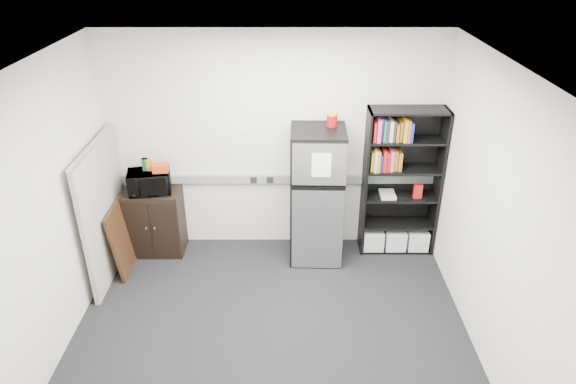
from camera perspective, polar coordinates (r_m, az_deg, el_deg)
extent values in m
plane|color=black|center=(5.39, -1.90, -15.41)|extent=(4.00, 4.00, 0.00)
cube|color=silver|center=(6.16, -1.61, 5.33)|extent=(4.00, 0.02, 2.70)
cube|color=silver|center=(4.93, 21.78, -2.74)|extent=(0.02, 3.50, 2.70)
cube|color=silver|center=(5.07, -25.41, -2.67)|extent=(0.02, 3.50, 2.70)
cube|color=white|center=(4.07, -2.50, 13.67)|extent=(4.00, 3.50, 0.02)
cube|color=gray|center=(6.31, -1.57, 1.44)|extent=(3.92, 0.05, 0.10)
cube|color=white|center=(6.10, -4.95, 7.03)|extent=(0.14, 0.00, 0.10)
cube|color=black|center=(6.22, 8.50, 0.99)|extent=(0.02, 0.34, 1.85)
cube|color=black|center=(6.41, 16.26, 0.96)|extent=(0.02, 0.34, 1.85)
cube|color=black|center=(6.44, 12.17, 1.62)|extent=(0.90, 0.02, 1.85)
cube|color=black|center=(5.96, 13.32, 8.84)|extent=(0.90, 0.34, 0.02)
cube|color=black|center=(6.75, 11.67, -5.92)|extent=(0.85, 0.32, 0.03)
cube|color=black|center=(6.56, 11.96, -3.37)|extent=(0.85, 0.32, 0.03)
cube|color=black|center=(6.39, 12.28, -0.51)|extent=(0.85, 0.32, 0.02)
cube|color=black|center=(6.22, 12.61, 2.50)|extent=(0.85, 0.32, 0.02)
cube|color=black|center=(6.08, 12.96, 5.66)|extent=(0.85, 0.32, 0.02)
cube|color=silver|center=(6.61, 9.37, -5.02)|extent=(0.25, 0.30, 0.25)
cube|color=silver|center=(6.66, 11.76, -4.98)|extent=(0.25, 0.30, 0.25)
cube|color=silver|center=(6.73, 14.10, -4.93)|extent=(0.25, 0.30, 0.25)
cube|color=gray|center=(6.15, -19.71, -2.10)|extent=(0.05, 1.30, 1.60)
cube|color=#B2B2B7|center=(5.82, -20.95, 4.86)|extent=(0.06, 1.30, 0.02)
cube|color=black|center=(6.56, -14.53, -3.18)|extent=(0.68, 0.42, 0.85)
cube|color=black|center=(6.42, -16.37, -4.14)|extent=(0.31, 0.01, 0.74)
cube|color=black|center=(6.34, -13.55, -4.20)|extent=(0.31, 0.01, 0.74)
cylinder|color=#B2B2B7|center=(6.36, -15.48, -3.91)|extent=(0.02, 0.02, 0.02)
cylinder|color=#B2B2B7|center=(6.33, -14.61, -3.92)|extent=(0.02, 0.02, 0.02)
imported|color=black|center=(6.28, -15.16, 1.10)|extent=(0.54, 0.42, 0.27)
cube|color=#1B6028|center=(6.23, -15.58, 2.97)|extent=(0.08, 0.07, 0.15)
cube|color=#0C3419|center=(6.23, -15.58, 2.97)|extent=(0.08, 0.07, 0.15)
cube|color=orange|center=(6.22, -15.05, 2.94)|extent=(0.07, 0.05, 0.14)
cube|color=#BD3B12|center=(6.15, -14.00, 2.59)|extent=(0.19, 0.12, 0.10)
cube|color=black|center=(6.10, 3.21, -0.46)|extent=(0.64, 0.64, 1.63)
cube|color=#B4B3B8|center=(5.56, 3.52, 3.04)|extent=(0.60, 0.04, 0.49)
cube|color=#B4B3B8|center=(5.96, 3.29, -4.27)|extent=(0.60, 0.04, 1.05)
cube|color=black|center=(5.67, 3.45, 0.43)|extent=(0.60, 0.02, 0.03)
cube|color=white|center=(5.55, 3.73, 2.98)|extent=(0.21, 0.01, 0.28)
cube|color=black|center=(5.76, 3.42, 6.83)|extent=(0.64, 0.64, 0.02)
cylinder|color=#A60713|center=(5.85, 4.91, 8.01)|extent=(0.12, 0.12, 0.15)
cylinder|color=gold|center=(5.82, 4.94, 8.81)|extent=(0.13, 0.13, 0.02)
cube|color=black|center=(6.34, -17.90, -4.87)|extent=(0.14, 0.65, 0.83)
cube|color=silver|center=(6.33, -17.73, -4.88)|extent=(0.09, 0.55, 0.71)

